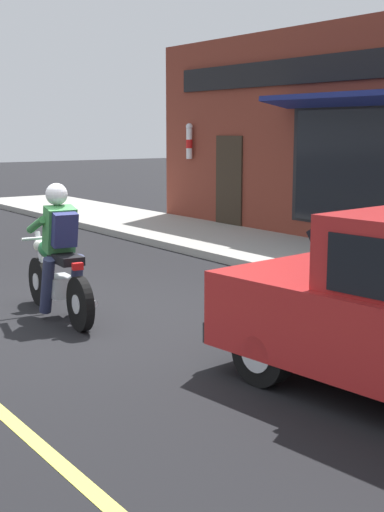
{
  "coord_description": "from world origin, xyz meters",
  "views": [
    {
      "loc": [
        -3.68,
        -7.53,
        2.24
      ],
      "look_at": [
        0.51,
        -1.63,
        0.95
      ],
      "focal_mm": 50.0,
      "sensor_mm": 36.0,
      "label": 1
    }
  ],
  "objects": [
    {
      "name": "ground_plane",
      "position": [
        0.0,
        0.0,
        0.0
      ],
      "size": [
        80.0,
        80.0,
        0.0
      ],
      "primitive_type": "plane",
      "color": "black"
    },
    {
      "name": "sidewalk_curb",
      "position": [
        4.9,
        3.0,
        0.07
      ],
      "size": [
        2.6,
        22.0,
        0.14
      ],
      "primitive_type": "cube",
      "color": "#9E9B93",
      "rests_on": "ground"
    },
    {
      "name": "storefront_building",
      "position": [
        6.43,
        1.75,
        2.11
      ],
      "size": [
        1.25,
        11.33,
        4.2
      ],
      "color": "maroon",
      "rests_on": "ground"
    },
    {
      "name": "motorcycle_with_rider",
      "position": [
        -0.14,
        0.2,
        0.68
      ],
      "size": [
        0.6,
        2.02,
        1.62
      ],
      "color": "black",
      "rests_on": "ground"
    }
  ]
}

